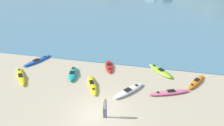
# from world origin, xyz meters

# --- Properties ---
(ground_plane) EXTENTS (400.00, 400.00, 0.00)m
(ground_plane) POSITION_xyz_m (0.00, 0.00, 0.00)
(ground_plane) COLOR tan
(kayak_on_sand_0) EXTENTS (2.77, 3.13, 0.36)m
(kayak_on_sand_0) POSITION_xyz_m (-8.04, 3.28, 0.16)
(kayak_on_sand_0) COLOR yellow
(kayak_on_sand_0) RESTS_ON ground_plane
(kayak_on_sand_1) EXTENTS (1.42, 2.70, 0.34)m
(kayak_on_sand_1) POSITION_xyz_m (-0.82, 6.80, 0.15)
(kayak_on_sand_1) COLOR red
(kayak_on_sand_1) RESTS_ON ground_plane
(kayak_on_sand_2) EXTENTS (2.58, 2.73, 0.39)m
(kayak_on_sand_2) POSITION_xyz_m (3.98, 6.91, 0.18)
(kayak_on_sand_2) COLOR #8CCC2D
(kayak_on_sand_2) RESTS_ON ground_plane
(kayak_on_sand_3) EXTENTS (1.41, 2.75, 0.41)m
(kayak_on_sand_3) POSITION_xyz_m (-3.69, 4.65, 0.18)
(kayak_on_sand_3) COLOR teal
(kayak_on_sand_3) RESTS_ON ground_plane
(kayak_on_sand_4) EXTENTS (2.42, 2.98, 0.33)m
(kayak_on_sand_4) POSITION_xyz_m (1.67, 3.13, 0.14)
(kayak_on_sand_4) COLOR white
(kayak_on_sand_4) RESTS_ON ground_plane
(kayak_on_sand_5) EXTENTS (3.30, 1.82, 0.31)m
(kayak_on_sand_5) POSITION_xyz_m (4.77, 3.57, 0.13)
(kayak_on_sand_5) COLOR #E5668C
(kayak_on_sand_5) RESTS_ON ground_plane
(kayak_on_sand_6) EXTENTS (1.92, 2.87, 0.33)m
(kayak_on_sand_6) POSITION_xyz_m (7.01, 5.65, 0.14)
(kayak_on_sand_6) COLOR orange
(kayak_on_sand_6) RESTS_ON ground_plane
(kayak_on_sand_7) EXTENTS (1.91, 3.24, 0.32)m
(kayak_on_sand_7) POSITION_xyz_m (-8.18, 6.46, 0.14)
(kayak_on_sand_7) COLOR blue
(kayak_on_sand_7) RESTS_ON ground_plane
(kayak_on_sand_8) EXTENTS (1.90, 3.10, 0.33)m
(kayak_on_sand_8) POSITION_xyz_m (-1.44, 3.33, 0.14)
(kayak_on_sand_8) COLOR yellow
(kayak_on_sand_8) RESTS_ON ground_plane
(person_near_foreground) EXTENTS (0.32, 0.24, 1.57)m
(person_near_foreground) POSITION_xyz_m (0.55, -0.16, 0.90)
(person_near_foreground) COLOR #384260
(person_near_foreground) RESTS_ON ground_plane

